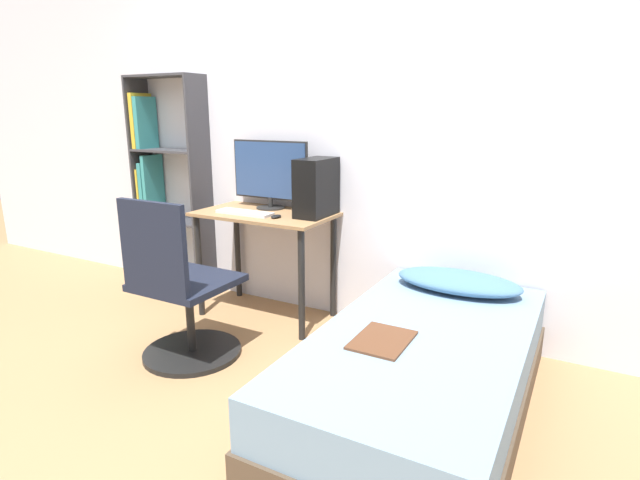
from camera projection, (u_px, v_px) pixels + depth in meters
ground_plane at (186, 400)px, 2.59m from camera, size 14.00×14.00×0.00m
wall_back at (318, 141)px, 3.48m from camera, size 8.00×0.05×2.50m
desk at (265, 232)px, 3.51m from camera, size 0.96×0.54×0.77m
bookshelf at (161, 192)px, 4.12m from camera, size 0.65×0.25×1.72m
office_chair at (181, 300)px, 2.92m from camera, size 0.59×0.59×0.99m
bed at (421, 373)px, 2.44m from camera, size 0.95×1.83×0.43m
pillow at (458, 282)px, 2.92m from camera, size 0.72×0.36×0.11m
magazine at (382, 340)px, 2.29m from camera, size 0.24×0.32×0.01m
monitor at (270, 173)px, 3.56m from camera, size 0.62×0.21×0.49m
keyboard at (245, 213)px, 3.42m from camera, size 0.41×0.12×0.02m
pc_tower at (316, 187)px, 3.32m from camera, size 0.18×0.34×0.39m
mouse at (276, 216)px, 3.30m from camera, size 0.06×0.09×0.02m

